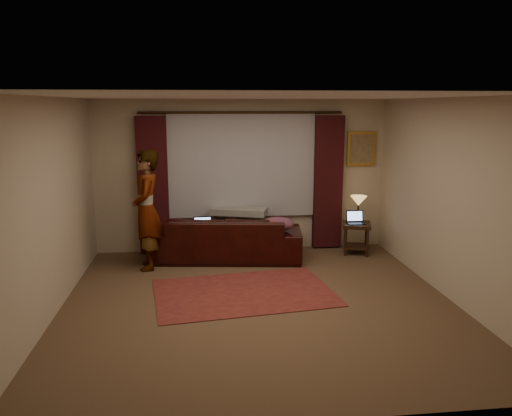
{
  "coord_description": "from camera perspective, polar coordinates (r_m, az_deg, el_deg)",
  "views": [
    {
      "loc": [
        -0.73,
        -6.0,
        2.5
      ],
      "look_at": [
        0.1,
        1.2,
        1.0
      ],
      "focal_mm": 35.0,
      "sensor_mm": 36.0,
      "label": 1
    }
  ],
  "objects": [
    {
      "name": "sheer_curtain",
      "position": [
        8.53,
        -1.62,
        4.95
      ],
      "size": [
        2.5,
        0.05,
        1.8
      ],
      "primitive_type": "cube",
      "color": "#A5A5AD",
      "rests_on": "wall_back"
    },
    {
      "name": "tiffany_lamp",
      "position": [
        8.73,
        11.6,
        -0.08
      ],
      "size": [
        0.31,
        0.31,
        0.45
      ],
      "primitive_type": null,
      "rotation": [
        0.0,
        0.0,
        -0.1
      ],
      "color": "olive",
      "rests_on": "end_table"
    },
    {
      "name": "floor",
      "position": [
        6.55,
        0.34,
        -10.81
      ],
      "size": [
        5.0,
        5.0,
        0.01
      ],
      "primitive_type": "cube",
      "color": "brown",
      "rests_on": "ground"
    },
    {
      "name": "wall_front",
      "position": [
        3.78,
        4.94,
        -6.89
      ],
      "size": [
        5.0,
        0.02,
        2.6
      ],
      "primitive_type": "cube",
      "color": "#BCAC93",
      "rests_on": "ground"
    },
    {
      "name": "wall_back",
      "position": [
        8.62,
        -1.65,
        3.68
      ],
      "size": [
        5.0,
        0.02,
        2.6
      ],
      "primitive_type": "cube",
      "color": "#BCAC93",
      "rests_on": "ground"
    },
    {
      "name": "curtain_rod",
      "position": [
        8.43,
        -1.63,
        10.87
      ],
      "size": [
        0.04,
        0.04,
        3.4
      ],
      "primitive_type": "cylinder",
      "color": "black",
      "rests_on": "wall_back"
    },
    {
      "name": "end_table",
      "position": [
        8.71,
        11.37,
        -3.41
      ],
      "size": [
        0.57,
        0.57,
        0.53
      ],
      "primitive_type": "cube",
      "rotation": [
        0.0,
        0.0,
        -0.28
      ],
      "color": "black",
      "rests_on": "floor"
    },
    {
      "name": "ceiling",
      "position": [
        6.05,
        0.37,
        12.63
      ],
      "size": [
        5.0,
        5.0,
        0.02
      ],
      "primitive_type": "cube",
      "color": "silver",
      "rests_on": "ground"
    },
    {
      "name": "drape_left",
      "position": [
        8.53,
        -11.68,
        2.54
      ],
      "size": [
        0.5,
        0.14,
        2.3
      ],
      "primitive_type": "cube",
      "color": "#330D10",
      "rests_on": "floor"
    },
    {
      "name": "throw_blanket",
      "position": [
        8.41,
        -1.99,
        1.4
      ],
      "size": [
        1.01,
        0.65,
        0.11
      ],
      "primitive_type": "cube",
      "rotation": [
        0.0,
        0.0,
        -0.31
      ],
      "color": "gray",
      "rests_on": "sofa"
    },
    {
      "name": "picture_frame",
      "position": [
        8.97,
        11.94,
        6.64
      ],
      "size": [
        0.5,
        0.04,
        0.6
      ],
      "primitive_type": "cube",
      "color": "gold",
      "rests_on": "wall_back"
    },
    {
      "name": "clothing_pile",
      "position": [
        8.04,
        2.47,
        -1.92
      ],
      "size": [
        0.66,
        0.6,
        0.23
      ],
      "primitive_type": "ellipsoid",
      "rotation": [
        0.0,
        0.0,
        -0.43
      ],
      "color": "brown",
      "rests_on": "sofa"
    },
    {
      "name": "drape_right",
      "position": [
        8.78,
        8.22,
        2.92
      ],
      "size": [
        0.5,
        0.14,
        2.3
      ],
      "primitive_type": "cube",
      "color": "#330D10",
      "rests_on": "floor"
    },
    {
      "name": "wall_left",
      "position": [
        6.37,
        -22.56,
        -0.07
      ],
      "size": [
        0.02,
        5.0,
        2.6
      ],
      "primitive_type": "cube",
      "color": "#BCAC93",
      "rests_on": "ground"
    },
    {
      "name": "person",
      "position": [
        7.81,
        -12.38,
        -0.24
      ],
      "size": [
        0.57,
        0.57,
        1.85
      ],
      "primitive_type": "imported",
      "rotation": [
        0.0,
        0.0,
        -1.51
      ],
      "color": "gray",
      "rests_on": "floor"
    },
    {
      "name": "sofa",
      "position": [
        8.21,
        -3.43,
        -2.46
      ],
      "size": [
        2.57,
        1.37,
        0.99
      ],
      "primitive_type": "imported",
      "rotation": [
        0.0,
        0.0,
        3.01
      ],
      "color": "black",
      "rests_on": "floor"
    },
    {
      "name": "laptop_table",
      "position": [
        8.58,
        11.39,
        -1.09
      ],
      "size": [
        0.3,
        0.32,
        0.21
      ],
      "primitive_type": null,
      "rotation": [
        0.0,
        0.0,
        -0.02
      ],
      "color": "black",
      "rests_on": "end_table"
    },
    {
      "name": "area_rug",
      "position": [
        6.87,
        -1.41,
        -9.62
      ],
      "size": [
        2.55,
        1.87,
        0.01
      ],
      "primitive_type": "cube",
      "rotation": [
        0.0,
        0.0,
        0.13
      ],
      "color": "maroon",
      "rests_on": "floor"
    },
    {
      "name": "laptop_sofa",
      "position": [
        8.1,
        -6.05,
        -1.93
      ],
      "size": [
        0.32,
        0.34,
        0.21
      ],
      "primitive_type": null,
      "rotation": [
        0.0,
        0.0,
        0.07
      ],
      "color": "black",
      "rests_on": "sofa"
    },
    {
      "name": "wall_right",
      "position": [
        6.92,
        21.36,
        0.89
      ],
      "size": [
        0.02,
        5.0,
        2.6
      ],
      "primitive_type": "cube",
      "color": "#BCAC93",
      "rests_on": "ground"
    }
  ]
}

